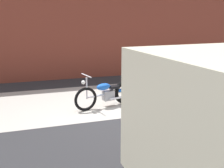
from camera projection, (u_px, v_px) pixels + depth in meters
ground_plane at (131, 117)px, 6.76m from camera, size 80.00×80.00×0.00m
sidewalk_slab at (111, 98)px, 8.38m from camera, size 36.00×3.50×0.01m
brick_building_wall at (86, 1)px, 10.78m from camera, size 36.00×0.50×6.46m
motorcycle_blue at (111, 93)px, 7.56m from camera, size 1.97×0.73×1.03m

